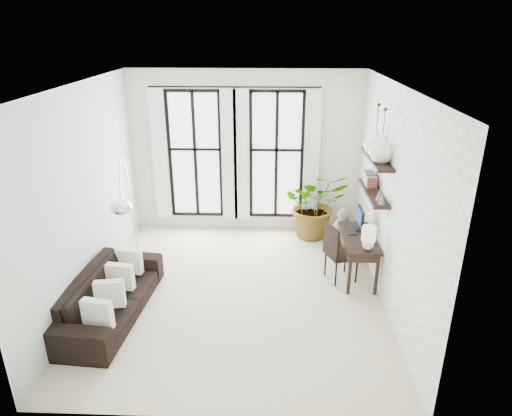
{
  "coord_description": "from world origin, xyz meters",
  "views": [
    {
      "loc": [
        0.52,
        -6.2,
        3.96
      ],
      "look_at": [
        0.28,
        0.3,
        1.32
      ],
      "focal_mm": 32.0,
      "sensor_mm": 36.0,
      "label": 1
    }
  ],
  "objects_px": {
    "plant": "(315,204)",
    "desk_chair": "(337,249)",
    "buddha": "(343,234)",
    "desk": "(359,240)",
    "arc_lamp": "(125,185)",
    "sofa": "(110,295)"
  },
  "relations": [
    {
      "from": "plant",
      "to": "buddha",
      "type": "xyz_separation_m",
      "value": [
        0.47,
        -0.73,
        -0.31
      ]
    },
    {
      "from": "sofa",
      "to": "desk",
      "type": "height_order",
      "value": "desk"
    },
    {
      "from": "sofa",
      "to": "desk",
      "type": "bearing_deg",
      "value": -67.62
    },
    {
      "from": "buddha",
      "to": "arc_lamp",
      "type": "bearing_deg",
      "value": -161.22
    },
    {
      "from": "sofa",
      "to": "desk",
      "type": "distance_m",
      "value": 3.95
    },
    {
      "from": "desk_chair",
      "to": "plant",
      "type": "bearing_deg",
      "value": 76.99
    },
    {
      "from": "plant",
      "to": "arc_lamp",
      "type": "height_order",
      "value": "arc_lamp"
    },
    {
      "from": "sofa",
      "to": "buddha",
      "type": "distance_m",
      "value": 4.19
    },
    {
      "from": "desk_chair",
      "to": "arc_lamp",
      "type": "xyz_separation_m",
      "value": [
        -3.29,
        -0.21,
        1.14
      ]
    },
    {
      "from": "sofa",
      "to": "desk_chair",
      "type": "relative_size",
      "value": 2.27
    },
    {
      "from": "plant",
      "to": "desk_chair",
      "type": "bearing_deg",
      "value": -82.37
    },
    {
      "from": "desk_chair",
      "to": "buddha",
      "type": "height_order",
      "value": "desk_chair"
    },
    {
      "from": "plant",
      "to": "desk",
      "type": "height_order",
      "value": "plant"
    },
    {
      "from": "desk",
      "to": "buddha",
      "type": "relative_size",
      "value": 1.41
    },
    {
      "from": "sofa",
      "to": "plant",
      "type": "xyz_separation_m",
      "value": [
        3.16,
        2.81,
        0.35
      ]
    },
    {
      "from": "desk",
      "to": "arc_lamp",
      "type": "xyz_separation_m",
      "value": [
        -3.65,
        -0.3,
        1.0
      ]
    },
    {
      "from": "plant",
      "to": "buddha",
      "type": "bearing_deg",
      "value": -57.02
    },
    {
      "from": "plant",
      "to": "buddha",
      "type": "distance_m",
      "value": 0.92
    },
    {
      "from": "desk_chair",
      "to": "arc_lamp",
      "type": "relative_size",
      "value": 0.45
    },
    {
      "from": "sofa",
      "to": "desk_chair",
      "type": "distance_m",
      "value": 3.57
    },
    {
      "from": "buddha",
      "to": "desk",
      "type": "bearing_deg",
      "value": -82.79
    },
    {
      "from": "desk",
      "to": "desk_chair",
      "type": "bearing_deg",
      "value": -166.45
    }
  ]
}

